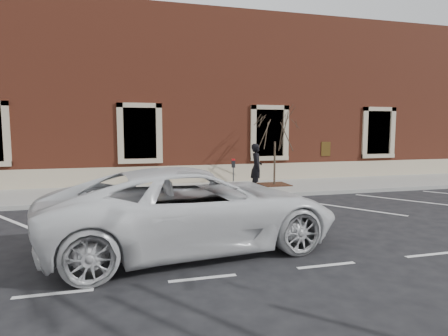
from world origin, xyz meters
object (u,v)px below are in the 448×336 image
object	(u,v)px
man	(256,167)
sapling	(275,130)
white_truck	(194,208)
parking_meter	(233,170)

from	to	relation	value
man	sapling	world-z (taller)	sapling
man	sapling	size ratio (longest dim) A/B	0.54
white_truck	sapling	bearing A→B (deg)	-41.49
man	parking_meter	bearing A→B (deg)	136.26
man	white_truck	size ratio (longest dim) A/B	0.29
parking_meter	sapling	xyz separation A→B (m)	(2.42, 1.87, 1.49)
parking_meter	sapling	world-z (taller)	sapling
man	white_truck	bearing A→B (deg)	163.69
man	parking_meter	xyz separation A→B (m)	(-1.17, -0.72, -0.00)
sapling	parking_meter	bearing A→B (deg)	-142.36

